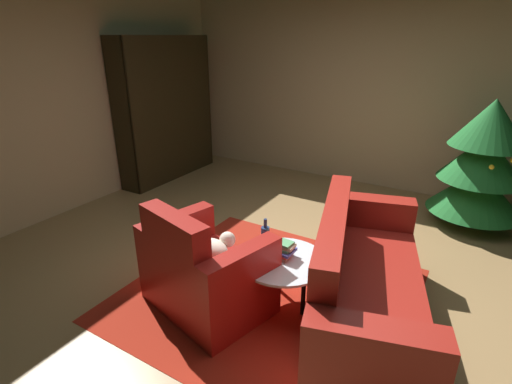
{
  "coord_description": "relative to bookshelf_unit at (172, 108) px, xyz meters",
  "views": [
    {
      "loc": [
        1.27,
        -2.68,
        2.06
      ],
      "look_at": [
        -0.35,
        0.03,
        0.78
      ],
      "focal_mm": 27.09,
      "sensor_mm": 36.0,
      "label": 1
    }
  ],
  "objects": [
    {
      "name": "ground_plane",
      "position": [
        2.83,
        -1.73,
        -1.04
      ],
      "size": [
        7.34,
        7.34,
        0.0
      ],
      "primitive_type": "plane",
      "color": "#957348"
    },
    {
      "name": "wall_left",
      "position": [
        -0.25,
        -1.73,
        0.27
      ],
      "size": [
        0.06,
        5.78,
        2.63
      ],
      "primitive_type": "cube",
      "color": "tan",
      "rests_on": "ground"
    },
    {
      "name": "wall_back",
      "position": [
        2.83,
        1.14,
        0.27
      ],
      "size": [
        6.24,
        0.06,
        2.63
      ],
      "primitive_type": "cube",
      "color": "tan",
      "rests_on": "ground"
    },
    {
      "name": "bookshelf_unit",
      "position": [
        0.0,
        0.0,
        0.0
      ],
      "size": [
        0.37,
        1.69,
        2.07
      ],
      "color": "black",
      "rests_on": "ground"
    },
    {
      "name": "decorated_tree",
      "position": [
        4.18,
        0.39,
        -0.29
      ],
      "size": [
        1.01,
        1.01,
        1.46
      ],
      "color": "brown",
      "rests_on": "ground"
    },
    {
      "name": "armchair_red",
      "position": [
        2.42,
        -2.39,
        -0.73
      ],
      "size": [
        1.11,
        0.92,
        0.91
      ],
      "color": "maroon",
      "rests_on": "ground"
    },
    {
      "name": "bottle_on_table",
      "position": [
        2.77,
        -2.02,
        -0.49
      ],
      "size": [
        0.07,
        0.07,
        0.28
      ],
      "color": "navy",
      "rests_on": "coffee_table"
    },
    {
      "name": "area_rug",
      "position": [
        2.79,
        -1.99,
        -1.04
      ],
      "size": [
        2.28,
        2.17,
        0.01
      ],
      "primitive_type": "cube",
      "color": "maroon",
      "rests_on": "ground"
    },
    {
      "name": "book_stack_on_table",
      "position": [
        2.92,
        -2.03,
        -0.54
      ],
      "size": [
        0.21,
        0.17,
        0.13
      ],
      "color": "#A18F80",
      "rests_on": "coffee_table"
    },
    {
      "name": "coffee_table",
      "position": [
        2.95,
        -2.07,
        -0.65
      ],
      "size": [
        0.7,
        0.7,
        0.44
      ],
      "color": "black",
      "rests_on": "ground"
    },
    {
      "name": "couch_red",
      "position": [
        3.56,
        -1.95,
        -0.72
      ],
      "size": [
        1.23,
        2.05,
        0.92
      ],
      "color": "maroon",
      "rests_on": "ground"
    }
  ]
}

